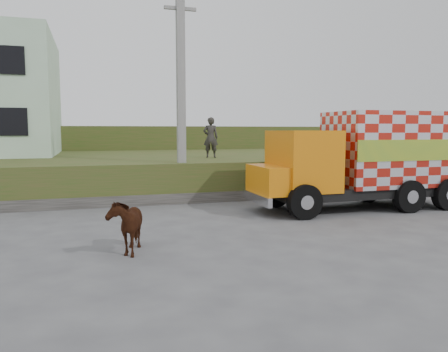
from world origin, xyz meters
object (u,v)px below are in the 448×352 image
object	(u,v)px
cargo_truck	(368,159)
pedestrian	(211,138)
utility_pole	(181,94)
cow	(126,224)

from	to	relation	value
cargo_truck	pedestrian	size ratio (longest dim) A/B	4.15
utility_pole	pedestrian	world-z (taller)	utility_pole
utility_pole	cow	xyz separation A→B (m)	(-2.60, -6.56, -3.45)
cow	pedestrian	distance (m)	10.34
utility_pole	cargo_truck	xyz separation A→B (m)	(5.96, -3.30, -2.34)
cargo_truck	cow	xyz separation A→B (m)	(-8.56, -3.26, -1.11)
cargo_truck	cow	world-z (taller)	cargo_truck
cow	pedestrian	bearing A→B (deg)	75.39
cow	pedestrian	world-z (taller)	pedestrian
cargo_truck	cow	size ratio (longest dim) A/B	5.09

